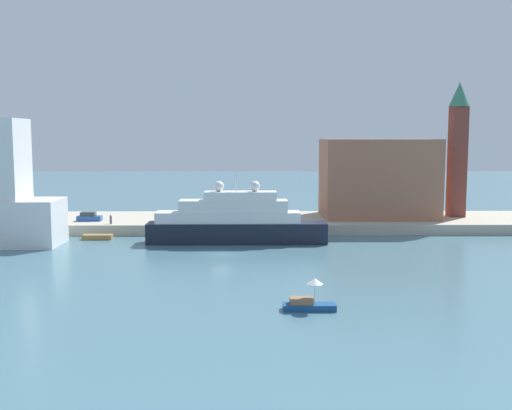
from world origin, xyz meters
name	(u,v)px	position (x,y,z in m)	size (l,w,h in m)	color
ground	(222,255)	(0.00, 0.00, 0.00)	(400.00, 400.00, 0.00)	slate
quay_dock	(228,222)	(0.00, 25.38, 0.86)	(110.00, 18.76, 1.72)	#B7AD99
large_yacht	(235,222)	(1.58, 9.31, 3.19)	(27.12, 4.35, 11.25)	black
small_motorboat	(308,301)	(9.29, -26.81, 0.83)	(4.93, 1.55, 3.02)	navy
work_barge	(98,237)	(-20.07, 12.73, 0.38)	(4.59, 1.70, 0.76)	olive
harbor_building	(378,178)	(26.85, 26.59, 8.67)	(19.74, 13.42, 13.89)	#9E664C
bell_tower	(458,144)	(41.01, 26.58, 14.76)	(3.63, 3.63, 23.92)	brown
parked_car	(89,217)	(-23.63, 21.49, 2.37)	(4.12, 1.69, 1.52)	#1E4C99
person_figure	(111,220)	(-19.11, 17.82, 2.43)	(0.36, 0.36, 1.55)	#4C4C4C
mooring_bollard	(259,222)	(5.37, 17.04, 2.10)	(0.42, 0.42, 0.76)	black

